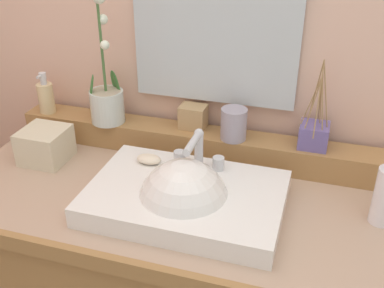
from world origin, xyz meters
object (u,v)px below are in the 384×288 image
at_px(reed_diffuser, 314,134).
at_px(tissue_box, 45,145).
at_px(potted_plant, 107,98).
at_px(tumbler_cup, 234,124).
at_px(soap_bar, 149,159).
at_px(soap_dispenser, 46,97).
at_px(trinket_box, 193,117).
at_px(sink_basin, 185,201).

height_order(reed_diffuser, tissue_box, reed_diffuser).
relative_size(potted_plant, tumbler_cup, 4.23).
distance_m(soap_bar, tissue_box, 0.34).
xyz_separation_m(tumbler_cup, tissue_box, (-0.54, -0.15, -0.08)).
bearing_deg(soap_dispenser, reed_diffuser, 1.33).
bearing_deg(trinket_box, potted_plant, -170.93).
height_order(soap_bar, reed_diffuser, reed_diffuser).
distance_m(sink_basin, soap_dispenser, 0.62).
distance_m(soap_bar, trinket_box, 0.21).
distance_m(reed_diffuser, trinket_box, 0.36).
relative_size(trinket_box, tissue_box, 0.60).
height_order(potted_plant, trinket_box, potted_plant).
bearing_deg(potted_plant, trinket_box, 7.97).
xyz_separation_m(sink_basin, reed_diffuser, (0.29, 0.28, 0.09)).
distance_m(tumbler_cup, trinket_box, 0.14).
bearing_deg(reed_diffuser, soap_dispenser, -178.67).
bearing_deg(sink_basin, soap_bar, 143.56).
distance_m(trinket_box, tissue_box, 0.45).
bearing_deg(trinket_box, soap_dispenser, -174.97).
height_order(potted_plant, reed_diffuser, potted_plant).
height_order(soap_dispenser, tissue_box, soap_dispenser).
bearing_deg(tissue_box, sink_basin, -13.46).
distance_m(sink_basin, soap_bar, 0.17).
height_order(sink_basin, trinket_box, sink_basin).
height_order(sink_basin, potted_plant, potted_plant).
height_order(sink_basin, soap_dispenser, soap_dispenser).
distance_m(sink_basin, trinket_box, 0.32).
bearing_deg(reed_diffuser, soap_bar, -156.71).
bearing_deg(tumbler_cup, trinket_box, 165.02).
bearing_deg(trinket_box, tissue_box, -154.74).
relative_size(tumbler_cup, reed_diffuser, 0.37).
bearing_deg(tumbler_cup, soap_bar, -141.21).
bearing_deg(reed_diffuser, sink_basin, -135.60).
xyz_separation_m(trinket_box, tissue_box, (-0.41, -0.18, -0.07)).
relative_size(reed_diffuser, trinket_box, 3.25).
distance_m(soap_bar, tumbler_cup, 0.26).
height_order(potted_plant, tumbler_cup, potted_plant).
height_order(sink_basin, tumbler_cup, tumbler_cup).
bearing_deg(soap_dispenser, sink_basin, -25.39).
bearing_deg(tissue_box, potted_plant, 45.74).
bearing_deg(soap_bar, tissue_box, 177.69).
bearing_deg(reed_diffuser, tissue_box, -167.54).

